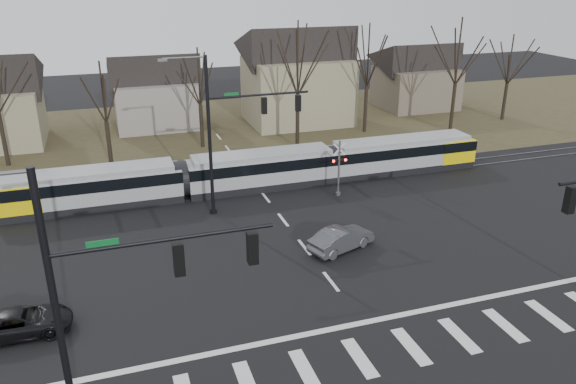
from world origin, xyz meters
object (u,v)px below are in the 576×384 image
object	(u,v)px
sedan	(341,239)
suv	(20,322)
tram	(260,169)
rail_crossing_signal	(339,170)

from	to	relation	value
sedan	suv	bearing A→B (deg)	79.25
sedan	suv	world-z (taller)	sedan
tram	sedan	size ratio (longest dim) A/B	8.15
suv	rail_crossing_signal	size ratio (longest dim) A/B	1.08
sedan	rail_crossing_signal	distance (m)	8.36
tram	rail_crossing_signal	distance (m)	5.78
suv	sedan	bearing A→B (deg)	-80.01
suv	rail_crossing_signal	distance (m)	22.33
suv	rail_crossing_signal	xyz separation A→B (m)	(19.60, 10.63, 1.28)
sedan	suv	distance (m)	16.76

